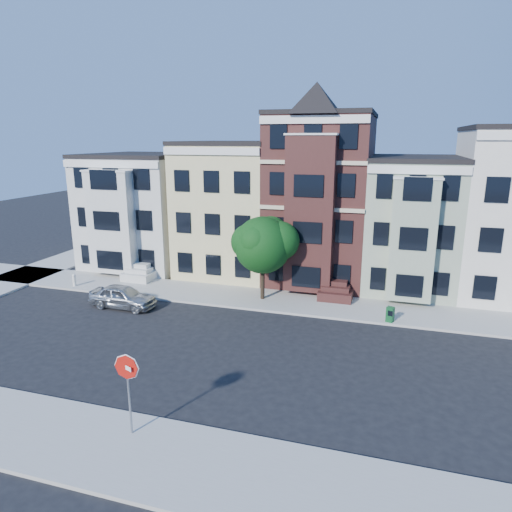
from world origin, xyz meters
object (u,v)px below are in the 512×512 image
(parked_car, at_px, (123,296))
(fire_hydrant, at_px, (74,281))
(street_tree, at_px, (263,249))
(newspaper_box, at_px, (390,314))
(stop_sign, at_px, (129,389))

(parked_car, bearing_deg, fire_hydrant, 67.52)
(street_tree, relative_size, parked_car, 1.58)
(street_tree, bearing_deg, newspaper_box, -11.49)
(parked_car, xyz_separation_m, stop_sign, (7.58, -11.34, 1.17))
(street_tree, xyz_separation_m, stop_sign, (-0.60, -15.11, -1.65))
(newspaper_box, relative_size, fire_hydrant, 1.27)
(newspaper_box, bearing_deg, fire_hydrant, -161.18)
(street_tree, height_order, newspaper_box, street_tree)
(stop_sign, bearing_deg, street_tree, 109.49)
(fire_hydrant, bearing_deg, stop_sign, -46.32)
(street_tree, height_order, fire_hydrant, street_tree)
(street_tree, height_order, stop_sign, street_tree)
(parked_car, distance_m, fire_hydrant, 6.08)
(street_tree, relative_size, newspaper_box, 7.57)
(newspaper_box, relative_size, stop_sign, 0.26)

